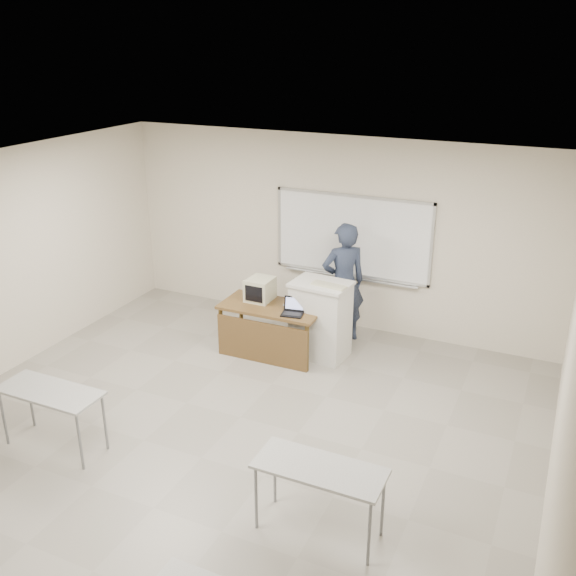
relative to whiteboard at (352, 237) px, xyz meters
The scene contains 10 objects.
floor 4.25m from the whiteboard, 94.32° to the right, with size 7.00×8.00×0.01m, color gray.
whiteboard is the anchor object (origin of this frame).
student_desks 5.39m from the whiteboard, 93.23° to the right, with size 4.40×2.20×0.73m.
instructor_desk 1.88m from the whiteboard, 115.32° to the right, with size 1.47×0.73×0.75m.
podium 1.47m from the whiteboard, 91.60° to the right, with size 0.80×0.59×1.14m.
crt_monitor 1.66m from the whiteboard, 127.40° to the right, with size 0.36×0.41×0.34m.
laptop 1.67m from the whiteboard, 101.34° to the right, with size 0.30×0.27×0.22m.
mouse 1.58m from the whiteboard, 110.78° to the right, with size 0.10×0.06×0.04m, color #9D9FA4.
keyboard 1.29m from the whiteboard, 84.60° to the right, with size 0.49×0.16×0.03m, color #B7B594.
presenter 0.75m from the whiteboard, 83.07° to the right, with size 0.67×0.44×1.84m, color black.
Camera 1 is at (3.34, -4.95, 4.36)m, focal length 40.00 mm.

